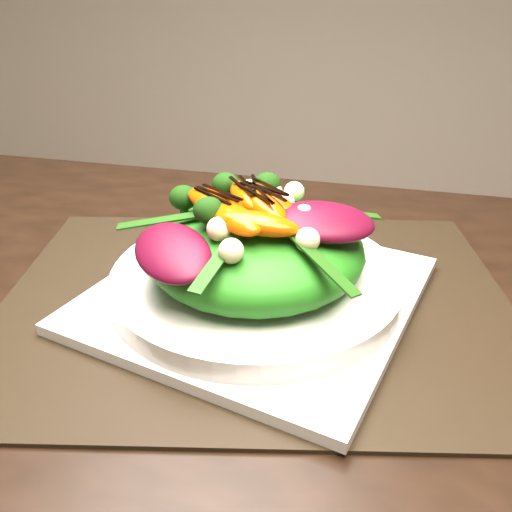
% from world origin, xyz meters
% --- Properties ---
extents(dining_table, '(1.60, 0.90, 0.75)m').
position_xyz_m(dining_table, '(0.00, 0.00, 0.73)').
color(dining_table, black).
rests_on(dining_table, floor).
extents(placemat, '(0.54, 0.46, 0.00)m').
position_xyz_m(placemat, '(-0.09, 0.11, 0.75)').
color(placemat, black).
rests_on(placemat, dining_table).
extents(plate_base, '(0.34, 0.34, 0.01)m').
position_xyz_m(plate_base, '(-0.09, 0.11, 0.76)').
color(plate_base, silver).
rests_on(plate_base, placemat).
extents(salad_bowl, '(0.33, 0.33, 0.02)m').
position_xyz_m(salad_bowl, '(-0.09, 0.11, 0.77)').
color(salad_bowl, silver).
rests_on(salad_bowl, plate_base).
extents(lettuce_mound, '(0.24, 0.24, 0.07)m').
position_xyz_m(lettuce_mound, '(-0.09, 0.11, 0.81)').
color(lettuce_mound, '#267215').
rests_on(lettuce_mound, salad_bowl).
extents(radicchio_leaf, '(0.10, 0.08, 0.02)m').
position_xyz_m(radicchio_leaf, '(-0.03, 0.11, 0.84)').
color(radicchio_leaf, '#400617').
rests_on(radicchio_leaf, lettuce_mound).
extents(orange_segment, '(0.08, 0.04, 0.02)m').
position_xyz_m(orange_segment, '(-0.11, 0.14, 0.85)').
color(orange_segment, '#D33E03').
rests_on(orange_segment, lettuce_mound).
extents(broccoli_floret, '(0.04, 0.04, 0.04)m').
position_xyz_m(broccoli_floret, '(-0.15, 0.13, 0.85)').
color(broccoli_floret, black).
rests_on(broccoli_floret, lettuce_mound).
extents(macadamia_nut, '(0.02, 0.02, 0.02)m').
position_xyz_m(macadamia_nut, '(-0.06, 0.07, 0.84)').
color(macadamia_nut, beige).
rests_on(macadamia_nut, lettuce_mound).
extents(balsamic_drizzle, '(0.04, 0.01, 0.00)m').
position_xyz_m(balsamic_drizzle, '(-0.11, 0.14, 0.86)').
color(balsamic_drizzle, black).
rests_on(balsamic_drizzle, orange_segment).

